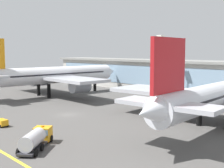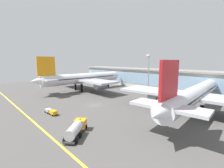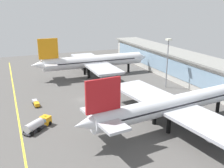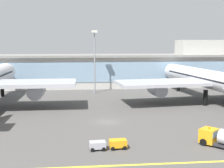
{
  "view_description": "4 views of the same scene",
  "coord_description": "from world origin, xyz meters",
  "px_view_note": "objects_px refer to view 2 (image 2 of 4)",
  "views": [
    {
      "loc": [
        57.81,
        -39.41,
        14.71
      ],
      "look_at": [
        3.12,
        11.29,
        6.63
      ],
      "focal_mm": 48.56,
      "sensor_mm": 36.0,
      "label": 1
    },
    {
      "loc": [
        47.49,
        -34.42,
        16.53
      ],
      "look_at": [
        -3.73,
        12.44,
        6.42
      ],
      "focal_mm": 25.77,
      "sensor_mm": 36.0,
      "label": 2
    },
    {
      "loc": [
        83.71,
        -23.25,
        32.92
      ],
      "look_at": [
        -1.58,
        12.01,
        3.95
      ],
      "focal_mm": 41.76,
      "sensor_mm": 36.0,
      "label": 3
    },
    {
      "loc": [
        -4.81,
        -59.28,
        16.0
      ],
      "look_at": [
        2.59,
        15.34,
        5.59
      ],
      "focal_mm": 48.31,
      "sensor_mm": 36.0,
      "label": 4
    }
  ],
  "objects_px": {
    "airliner_near_right": "(194,95)",
    "fuel_tanker_truck": "(76,128)",
    "baggage_tug_near": "(51,112)",
    "airliner_near_left": "(84,78)",
    "apron_light_mast_centre": "(149,67)"
  },
  "relations": [
    {
      "from": "airliner_near_left",
      "to": "airliner_near_right",
      "type": "bearing_deg",
      "value": -86.43
    },
    {
      "from": "fuel_tanker_truck",
      "to": "apron_light_mast_centre",
      "type": "height_order",
      "value": "apron_light_mast_centre"
    },
    {
      "from": "fuel_tanker_truck",
      "to": "apron_light_mast_centre",
      "type": "bearing_deg",
      "value": -22.4
    },
    {
      "from": "fuel_tanker_truck",
      "to": "baggage_tug_near",
      "type": "height_order",
      "value": "fuel_tanker_truck"
    },
    {
      "from": "baggage_tug_near",
      "to": "apron_light_mast_centre",
      "type": "relative_size",
      "value": 0.29
    },
    {
      "from": "airliner_near_right",
      "to": "airliner_near_left",
      "type": "bearing_deg",
      "value": 86.42
    },
    {
      "from": "baggage_tug_near",
      "to": "apron_light_mast_centre",
      "type": "xyz_separation_m",
      "value": [
        0.1,
        51.17,
        12.44
      ]
    },
    {
      "from": "airliner_near_right",
      "to": "fuel_tanker_truck",
      "type": "height_order",
      "value": "airliner_near_right"
    },
    {
      "from": "fuel_tanker_truck",
      "to": "apron_light_mast_centre",
      "type": "relative_size",
      "value": 0.43
    },
    {
      "from": "airliner_near_left",
      "to": "baggage_tug_near",
      "type": "bearing_deg",
      "value": -136.61
    },
    {
      "from": "baggage_tug_near",
      "to": "airliner_near_right",
      "type": "bearing_deg",
      "value": 43.42
    },
    {
      "from": "airliner_near_left",
      "to": "airliner_near_right",
      "type": "distance_m",
      "value": 57.72
    },
    {
      "from": "airliner_near_left",
      "to": "apron_light_mast_centre",
      "type": "relative_size",
      "value": 2.84
    },
    {
      "from": "airliner_near_right",
      "to": "apron_light_mast_centre",
      "type": "relative_size",
      "value": 2.92
    },
    {
      "from": "fuel_tanker_truck",
      "to": "baggage_tug_near",
      "type": "relative_size",
      "value": 1.48
    }
  ]
}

